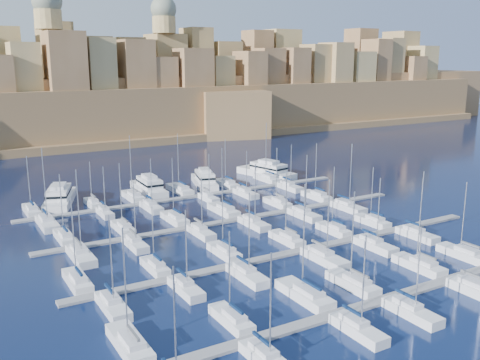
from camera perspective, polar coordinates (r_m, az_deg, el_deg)
ground at (r=105.90m, az=2.51°, el=-5.68°), size 600.00×600.00×0.00m
pontoon_near at (r=81.44m, az=15.87°, el=-11.96°), size 84.00×2.00×0.40m
pontoon_mid_near at (r=96.57m, az=6.40°, el=-7.51°), size 84.00×2.00×0.40m
pontoon_mid_far at (r=113.95m, az=-0.22°, el=-4.21°), size 84.00×2.00×0.40m
pontoon_far at (r=132.72m, az=-5.00°, el=-1.77°), size 84.00×2.00×0.40m
sailboat_0 at (r=67.37m, az=-11.67°, el=-16.73°), size 2.95×9.84×15.30m
sailboat_1 at (r=71.52m, az=-0.89°, el=-14.61°), size 2.50×8.35×12.84m
sailboat_2 at (r=78.58m, az=6.93°, el=-12.01°), size 3.16×10.52×17.19m
sailboat_3 at (r=83.36m, az=11.96°, el=-10.71°), size 2.85×9.50×15.11m
sailboat_4 at (r=92.94m, az=18.59°, el=-8.60°), size 2.82×9.40×15.47m
sailboat_5 at (r=100.80m, az=22.69°, el=-7.25°), size 2.74×9.13×13.60m
sailboat_7 at (r=63.29m, az=2.91°, el=-18.58°), size 2.61×8.69×13.91m
sailboat_8 at (r=70.79m, az=12.46°, el=-15.24°), size 2.55×8.49×13.50m
sailboat_9 at (r=76.88m, az=17.83°, el=-13.21°), size 2.61×8.69×12.82m
sailboat_10 at (r=86.40m, az=24.16°, el=-10.75°), size 2.90×9.67×14.60m
sailboat_12 at (r=86.03m, az=-16.94°, el=-10.25°), size 2.72×9.08×13.91m
sailboat_13 at (r=88.78m, az=-9.03°, el=-9.12°), size 2.37×7.91×10.98m
sailboat_14 at (r=94.09m, az=-1.69°, el=-7.63°), size 2.57×8.58×14.68m
sailboat_15 at (r=100.82m, az=5.04°, el=-6.25°), size 2.59×8.63×13.98m
sailboat_16 at (r=107.21m, az=9.96°, el=-5.23°), size 2.49×8.28×13.55m
sailboat_17 at (r=114.14m, az=13.93°, el=-4.30°), size 2.61×8.69×12.39m
sailboat_18 at (r=76.95m, az=-13.43°, el=-12.89°), size 2.68×8.92×14.11m
sailboat_19 at (r=80.60m, az=-5.82°, el=-11.36°), size 2.52×8.40×13.06m
sailboat_20 at (r=84.65m, az=0.76°, el=-10.05°), size 2.77×9.25×14.41m
sailboat_21 at (r=92.43m, az=8.98°, el=-8.17°), size 3.03×10.11×14.74m
sailboat_22 at (r=100.25m, az=14.12°, el=-6.72°), size 2.79×9.28×13.52m
sailboat_23 at (r=108.24m, az=18.34°, el=-5.53°), size 2.66×8.85×13.47m
sailboat_24 at (r=106.56m, az=-18.21°, el=-5.81°), size 2.56×8.53×13.04m
sailboat_25 at (r=109.24m, az=-12.36°, el=-4.98°), size 2.56×8.53×14.04m
sailboat_26 at (r=113.36m, az=-6.97°, el=-4.11°), size 2.81×9.36×13.90m
sailboat_27 at (r=118.69m, az=-1.75°, el=-3.23°), size 3.05×10.18×14.96m
sailboat_28 at (r=125.05m, az=4.02°, el=-2.42°), size 2.58×8.59×13.88m
sailboat_29 at (r=131.95m, az=8.16°, el=-1.70°), size 2.71×9.04×13.95m
sailboat_30 at (r=96.32m, az=-16.62°, el=-7.68°), size 3.04×10.15×16.17m
sailboat_31 at (r=99.73m, az=-11.13°, el=-6.68°), size 2.48×8.27×12.72m
sailboat_32 at (r=104.51m, az=-4.18°, el=-5.55°), size 2.50×8.34×11.94m
sailboat_33 at (r=109.72m, az=1.45°, el=-4.60°), size 2.67×8.90×13.38m
sailboat_34 at (r=116.46m, az=6.81°, el=-3.64°), size 2.78×9.27×14.16m
sailboat_35 at (r=123.67m, az=11.37°, el=-2.81°), size 2.96×9.88×15.58m
sailboat_36 at (r=127.27m, az=-21.34°, el=-3.03°), size 2.73×9.11×13.21m
sailboat_37 at (r=129.14m, az=-15.46°, el=-2.39°), size 2.30×7.68×10.75m
sailboat_38 at (r=132.86m, az=-11.35°, el=-1.71°), size 2.93×9.76×15.93m
sailboat_39 at (r=137.79m, az=-6.43°, el=-1.01°), size 3.25×10.82×15.40m
sailboat_40 at (r=143.00m, az=-1.45°, el=-0.43°), size 2.87×9.56×13.10m
sailboat_41 at (r=149.65m, az=2.89°, el=0.18°), size 2.95×9.83×16.57m
sailboat_42 at (r=116.50m, az=-19.88°, el=-4.32°), size 3.11×10.35×16.73m
sailboat_43 at (r=120.54m, az=-14.21°, el=-3.40°), size 2.18×7.28×11.38m
sailboat_44 at (r=122.97m, az=-9.44°, el=-2.84°), size 2.64×8.80×12.20m
sailboat_45 at (r=129.28m, az=-3.38°, el=-1.91°), size 2.27×7.57×11.88m
sailboat_46 at (r=133.43m, az=0.58°, el=-1.41°), size 2.66×8.88×11.76m
sailboat_47 at (r=140.54m, az=5.28°, el=-0.72°), size 2.69×8.98×12.30m
motor_yacht_a at (r=132.76m, az=-18.69°, el=-1.74°), size 11.27×18.91×5.25m
motor_yacht_b at (r=137.62m, az=-9.68°, el=-0.72°), size 5.45×16.31×5.25m
motor_yacht_c at (r=143.54m, az=-3.80°, el=0.00°), size 8.97×16.45×5.25m
motor_yacht_d at (r=155.05m, az=2.91°, el=0.99°), size 10.03×19.67×5.25m
fortified_city at (r=246.30m, az=-17.65°, el=7.91°), size 460.00×108.95×59.52m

